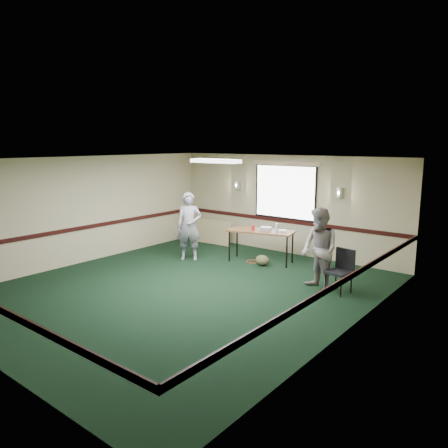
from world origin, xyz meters
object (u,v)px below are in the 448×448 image
Objects in this scene: folding_table at (261,233)px; projector at (266,229)px; conference_chair at (342,267)px; person_left at (189,226)px; person_right at (319,250)px.

folding_table is 6.53× the size of projector.
projector is at bearing 168.71° from conference_chair.
conference_chair is at bearing -36.51° from person_left.
conference_chair is (2.47, -0.94, -0.35)m from projector.
conference_chair is (2.58, -0.88, -0.24)m from folding_table.
projector reaches higher than conference_chair.
person_right is at bearing -39.50° from person_left.
person_left is at bearing -169.50° from conference_chair.
folding_table is 1.98× the size of conference_chair.
conference_chair is 0.51× the size of person_left.
projector is at bearing 11.57° from folding_table.
folding_table is at bearing 170.58° from conference_chair.
person_right is at bearing -41.31° from folding_table.
conference_chair is at bearing -33.60° from folding_table.
folding_table is 0.16m from projector.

